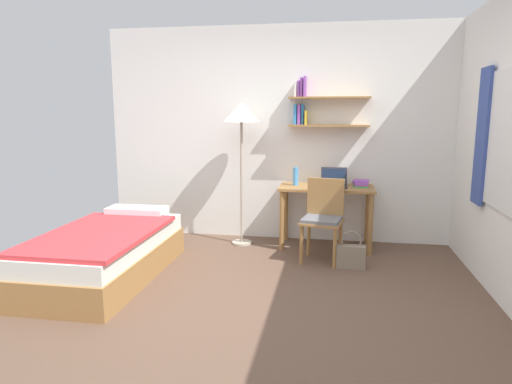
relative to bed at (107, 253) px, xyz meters
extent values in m
plane|color=brown|center=(1.52, -0.34, -0.24)|extent=(5.28, 5.28, 0.00)
cube|color=white|center=(1.52, 1.68, 1.06)|extent=(4.40, 0.05, 2.60)
cube|color=#9E703D|center=(2.06, 1.55, 1.18)|extent=(0.94, 0.22, 0.02)
cube|color=#3384C6|center=(1.67, 1.57, 1.31)|extent=(0.03, 0.15, 0.23)
cube|color=purple|center=(1.71, 1.57, 1.30)|extent=(0.03, 0.15, 0.23)
cube|color=#3384C6|center=(1.75, 1.59, 1.31)|extent=(0.03, 0.12, 0.24)
cube|color=gold|center=(1.79, 1.56, 1.27)|extent=(0.02, 0.17, 0.16)
cube|color=#9E703D|center=(2.06, 1.55, 1.50)|extent=(0.94, 0.22, 0.02)
cube|color=silver|center=(1.66, 1.58, 1.60)|extent=(0.03, 0.13, 0.18)
cube|color=purple|center=(1.70, 1.59, 1.60)|extent=(0.03, 0.12, 0.19)
cube|color=purple|center=(1.73, 1.59, 1.62)|extent=(0.03, 0.13, 0.22)
cube|color=purple|center=(1.77, 1.57, 1.63)|extent=(0.03, 0.16, 0.23)
cube|color=silver|center=(3.50, 0.08, 1.11)|extent=(0.02, 0.88, 1.16)
cube|color=white|center=(3.51, 0.08, 1.11)|extent=(0.01, 0.82, 1.10)
cube|color=#384C93|center=(3.48, 0.62, 1.11)|extent=(0.03, 0.28, 1.26)
cube|color=#9E703D|center=(0.00, -0.01, -0.10)|extent=(0.92, 1.86, 0.28)
cube|color=silver|center=(0.00, -0.01, 0.12)|extent=(0.88, 1.80, 0.16)
cube|color=#DB383D|center=(0.00, -0.12, 0.22)|extent=(0.94, 1.52, 0.04)
cube|color=white|center=(0.00, 0.72, 0.25)|extent=(0.64, 0.28, 0.10)
cube|color=#9E703D|center=(2.06, 1.36, 0.47)|extent=(1.08, 0.54, 0.03)
cylinder|color=#9E703D|center=(1.57, 1.14, 0.11)|extent=(0.06, 0.06, 0.69)
cylinder|color=#9E703D|center=(2.55, 1.14, 0.11)|extent=(0.06, 0.06, 0.69)
cylinder|color=#9E703D|center=(1.57, 1.58, 0.11)|extent=(0.06, 0.06, 0.69)
cylinder|color=#9E703D|center=(2.55, 1.58, 0.11)|extent=(0.06, 0.06, 0.69)
cube|color=#9E703D|center=(2.02, 0.81, 0.19)|extent=(0.48, 0.46, 0.03)
cube|color=slate|center=(2.02, 0.81, 0.22)|extent=(0.44, 0.43, 0.04)
cube|color=#9E703D|center=(2.06, 0.98, 0.44)|extent=(0.40, 0.11, 0.40)
cylinder|color=#9E703D|center=(1.82, 0.68, -0.03)|extent=(0.04, 0.04, 0.42)
cylinder|color=#9E703D|center=(2.17, 0.62, -0.03)|extent=(0.04, 0.04, 0.42)
cylinder|color=#9E703D|center=(1.88, 1.00, -0.03)|extent=(0.04, 0.04, 0.42)
cylinder|color=#9E703D|center=(2.22, 0.94, -0.03)|extent=(0.04, 0.04, 0.42)
cylinder|color=#B2A893|center=(1.06, 1.32, -0.23)|extent=(0.24, 0.24, 0.02)
cylinder|color=#B2A893|center=(1.06, 1.32, 0.50)|extent=(0.03, 0.03, 1.44)
cone|color=silver|center=(1.06, 1.32, 1.33)|extent=(0.43, 0.43, 0.22)
cube|color=black|center=(2.14, 1.33, 0.49)|extent=(0.30, 0.23, 0.01)
cube|color=black|center=(2.14, 1.40, 0.60)|extent=(0.30, 0.10, 0.21)
cube|color=black|center=(2.14, 1.39, 0.60)|extent=(0.27, 0.08, 0.17)
cylinder|color=#4C99DB|center=(1.70, 1.39, 0.59)|extent=(0.06, 0.06, 0.21)
cube|color=#4CA856|center=(2.44, 1.40, 0.50)|extent=(0.17, 0.21, 0.02)
cube|color=purple|center=(2.44, 1.41, 0.52)|extent=(0.16, 0.24, 0.03)
cube|color=purple|center=(2.45, 1.41, 0.55)|extent=(0.19, 0.21, 0.02)
cube|color=gray|center=(2.33, 0.65, -0.12)|extent=(0.29, 0.11, 0.24)
torus|color=gray|center=(2.33, 0.65, 0.05)|extent=(0.20, 0.02, 0.20)
camera|label=1|loc=(2.12, -3.88, 1.35)|focal=31.79mm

